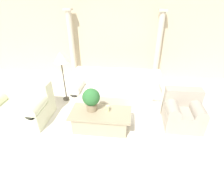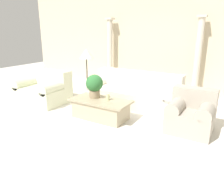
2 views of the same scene
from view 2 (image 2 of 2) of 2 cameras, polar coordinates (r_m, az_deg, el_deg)
ground_plane at (r=5.28m, az=-1.98°, el=-4.27°), size 16.00×16.00×0.00m
wall_back at (r=7.35m, az=9.86°, el=14.30°), size 10.00×0.06×3.20m
sofa_long at (r=5.73m, az=5.79°, el=1.01°), size 2.37×0.96×0.85m
loveseat at (r=6.24m, az=-17.25°, el=1.75°), size 1.32×0.96×0.85m
coffee_table at (r=4.88m, az=-3.01°, el=-3.35°), size 1.34×0.67×0.43m
potted_plant at (r=4.90m, az=-4.60°, el=2.96°), size 0.38×0.38×0.53m
pillar_candle at (r=4.76m, az=-1.10°, el=-0.25°), size 0.08×0.08×0.15m
floor_lamp at (r=6.24m, az=-6.71°, el=10.43°), size 0.40×0.40×1.41m
column_left at (r=7.72m, az=-0.55°, el=11.47°), size 0.26×0.26×2.29m
column_right at (r=6.69m, az=21.49°, el=9.46°), size 0.26×0.26×2.29m
armchair at (r=4.50m, az=19.99°, el=-4.31°), size 0.83×0.77×0.82m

